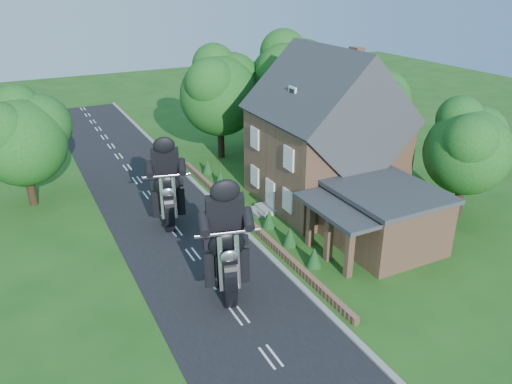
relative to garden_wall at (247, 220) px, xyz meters
name	(u,v)px	position (x,y,z in m)	size (l,w,h in m)	color
ground	(214,282)	(-4.30, -5.00, -0.20)	(120.00, 120.00, 0.00)	#1C4B15
road	(214,282)	(-4.30, -5.00, -0.19)	(7.00, 80.00, 0.02)	black
kerb	(277,263)	(-0.65, -5.00, -0.14)	(0.30, 80.00, 0.12)	gray
garden_wall	(247,220)	(0.00, 0.00, 0.00)	(0.30, 22.00, 0.40)	#94674B
house	(325,138)	(6.19, 1.00, 4.14)	(9.54, 8.64, 10.24)	#94674B
annex	(382,217)	(5.57, -5.80, 1.57)	(7.05, 5.94, 3.44)	#94674B
tree_annex_side	(471,144)	(12.83, -4.90, 4.49)	(5.64, 5.20, 7.48)	black
tree_house_right	(375,106)	(12.35, 3.62, 4.99)	(6.51, 6.00, 8.40)	black
tree_behind_house	(295,78)	(9.88, 11.14, 6.03)	(7.81, 7.20, 10.08)	black
tree_behind_left	(224,88)	(3.86, 12.13, 5.53)	(6.94, 6.40, 9.16)	black
tree_far_road	(27,134)	(-11.16, 9.11, 4.64)	(6.08, 5.60, 7.84)	black
shrub_a	(314,257)	(1.00, -6.00, 0.35)	(0.90, 0.90, 1.10)	#113716
shrub_b	(290,236)	(1.00, -3.50, 0.35)	(0.90, 0.90, 1.10)	#113716
shrub_c	(269,219)	(1.00, -1.00, 0.35)	(0.90, 0.90, 1.10)	#113716
shrub_d	(235,189)	(1.00, 4.00, 0.35)	(0.90, 0.90, 1.10)	#113716
shrub_e	(220,177)	(1.00, 6.50, 0.35)	(0.90, 0.90, 1.10)	#113716
shrub_f	(208,166)	(1.00, 9.00, 0.35)	(0.90, 0.90, 1.10)	#113716
motorcycle_lead	(227,280)	(-4.20, -6.44, 0.72)	(0.50, 1.98, 1.84)	black
motorcycle_follow	(169,213)	(-4.37, 1.84, 0.66)	(0.47, 1.85, 1.72)	black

